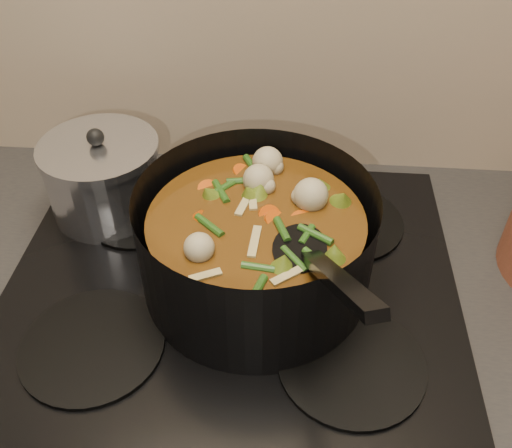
{
  "coord_description": "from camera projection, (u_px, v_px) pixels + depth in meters",
  "views": [
    {
      "loc": [
        0.08,
        1.39,
        1.51
      ],
      "look_at": [
        0.03,
        1.93,
        1.04
      ],
      "focal_mm": 40.0,
      "sensor_mm": 36.0,
      "label": 1
    }
  ],
  "objects": [
    {
      "name": "saucepan",
      "position": [
        104.0,
        177.0,
        0.87
      ],
      "size": [
        0.18,
        0.18,
        0.15
      ],
      "rotation": [
        0.0,
        0.0,
        0.01
      ],
      "color": "silver",
      "rests_on": "stovetop"
    },
    {
      "name": "counter",
      "position": [
        239.0,
        444.0,
        1.11
      ],
      "size": [
        2.64,
        0.64,
        0.91
      ],
      "color": "brown",
      "rests_on": "ground"
    },
    {
      "name": "stovetop",
      "position": [
        232.0,
        282.0,
        0.8
      ],
      "size": [
        0.62,
        0.54,
        0.03
      ],
      "color": "black",
      "rests_on": "counter"
    },
    {
      "name": "stockpot",
      "position": [
        256.0,
        245.0,
        0.74
      ],
      "size": [
        0.33,
        0.41,
        0.23
      ],
      "rotation": [
        0.0,
        0.0,
        0.1
      ],
      "color": "black",
      "rests_on": "stovetop"
    }
  ]
}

